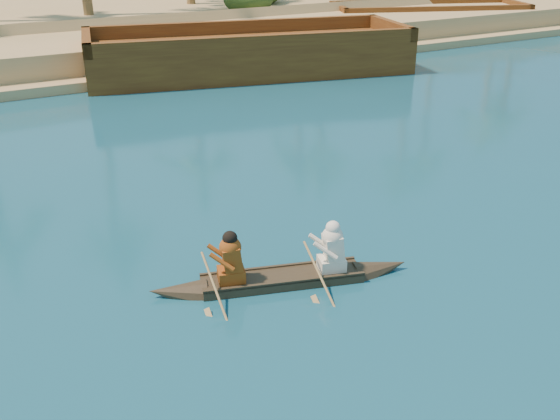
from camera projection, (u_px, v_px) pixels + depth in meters
canoe at (282, 271)px, 10.88m from camera, size 4.61×1.90×1.27m
barge_mid at (249, 54)px, 25.89m from camera, size 13.77×7.15×2.19m
barge_right at (428, 19)px, 36.09m from camera, size 11.57×7.24×1.83m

